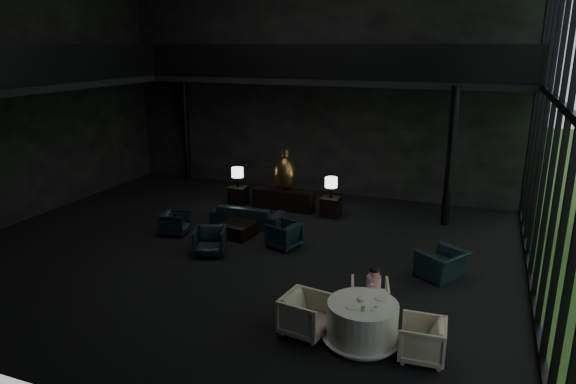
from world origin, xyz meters
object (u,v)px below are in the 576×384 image
(lounge_armchair_east, at_px, (284,234))
(lounge_armchair_south, at_px, (210,240))
(table_lamp_left, at_px, (237,173))
(dining_chair_east, at_px, (422,338))
(side_table_left, at_px, (238,195))
(coffee_table, at_px, (238,229))
(sofa, at_px, (247,211))
(bronze_urn, at_px, (285,172))
(side_table_right, at_px, (331,207))
(window_armchair, at_px, (442,261))
(dining_chair_west, at_px, (306,312))
(lounge_armchair_west, at_px, (175,223))
(dining_table, at_px, (362,325))
(child, at_px, (374,281))
(dining_chair_north, at_px, (369,297))
(table_lamp_right, at_px, (331,183))
(console, at_px, (284,200))

(lounge_armchair_east, xyz_separation_m, lounge_armchair_south, (-1.55, -1.12, 0.02))
(table_lamp_left, xyz_separation_m, dining_chair_east, (6.78, -6.62, -0.67))
(side_table_left, bearing_deg, table_lamp_left, -90.00)
(coffee_table, bearing_deg, sofa, 98.81)
(bronze_urn, relative_size, side_table_right, 2.14)
(window_armchair, xyz_separation_m, coffee_table, (-5.48, 0.65, -0.21))
(dining_chair_west, bearing_deg, lounge_armchair_west, 63.80)
(side_table_right, distance_m, lounge_armchair_east, 2.87)
(table_lamp_left, relative_size, dining_chair_east, 0.86)
(bronze_urn, distance_m, dining_table, 7.89)
(lounge_armchair_east, xyz_separation_m, coffee_table, (-1.49, 0.29, -0.17))
(lounge_armchair_east, height_order, dining_chair_east, dining_chair_east)
(child, bearing_deg, lounge_armchair_south, -18.66)
(side_table_left, relative_size, dining_table, 0.41)
(bronze_urn, relative_size, child, 2.17)
(bronze_urn, xyz_separation_m, window_armchair, (5.19, -3.47, -0.78))
(dining_chair_north, bearing_deg, table_lamp_right, -80.20)
(coffee_table, height_order, child, child)
(table_lamp_left, height_order, window_armchair, table_lamp_left)
(bronze_urn, bearing_deg, side_table_right, -9.34)
(table_lamp_left, distance_m, lounge_armchair_south, 4.27)
(dining_chair_north, bearing_deg, side_table_left, -58.68)
(lounge_armchair_west, bearing_deg, coffee_table, -85.73)
(console, relative_size, window_armchair, 2.18)
(lounge_armchair_west, bearing_deg, window_armchair, -103.90)
(console, distance_m, table_lamp_right, 1.76)
(console, height_order, lounge_armchair_west, lounge_armchair_west)
(dining_chair_east, bearing_deg, child, -139.07)
(bronze_urn, distance_m, table_lamp_right, 1.63)
(lounge_armchair_west, relative_size, dining_table, 0.45)
(table_lamp_right, bearing_deg, table_lamp_left, 178.53)
(side_table_right, bearing_deg, side_table_left, 178.45)
(side_table_left, bearing_deg, lounge_armchair_east, -46.30)
(console, relative_size, dining_table, 1.41)
(sofa, xyz_separation_m, lounge_armchair_east, (1.63, -1.20, -0.05))
(table_lamp_left, bearing_deg, window_armchair, -25.77)
(dining_table, relative_size, dining_chair_west, 1.64)
(bronze_urn, relative_size, dining_chair_west, 1.48)
(lounge_armchair_west, xyz_separation_m, dining_table, (6.09, -3.34, 0.01))
(lounge_armchair_east, height_order, child, child)
(lounge_armchair_east, distance_m, coffee_table, 1.53)
(side_table_left, xyz_separation_m, dining_chair_east, (6.78, -6.63, 0.08))
(dining_chair_east, xyz_separation_m, child, (-1.07, 1.08, 0.37))
(table_lamp_left, relative_size, side_table_right, 1.08)
(table_lamp_right, distance_m, lounge_armchair_east, 2.94)
(table_lamp_right, bearing_deg, lounge_armchair_south, -116.31)
(coffee_table, distance_m, dining_table, 5.87)
(side_table_right, xyz_separation_m, dining_chair_west, (1.51, -6.52, 0.13))
(console, relative_size, side_table_left, 3.39)
(table_lamp_right, height_order, lounge_armchair_east, table_lamp_right)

